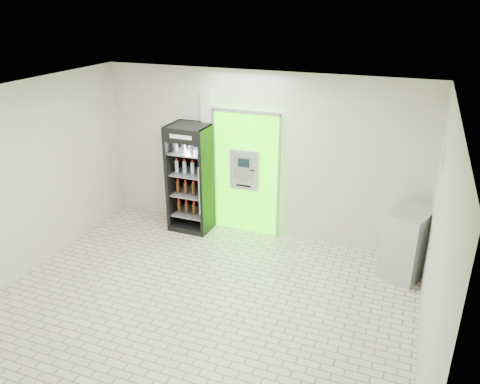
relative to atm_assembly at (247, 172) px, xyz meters
The scene contains 7 objects.
ground 2.69m from the atm_assembly, 85.26° to the right, with size 6.00×6.00×0.00m, color beige.
room_shell 2.51m from the atm_assembly, 85.26° to the right, with size 6.00×6.00×6.00m.
atm_assembly is the anchor object (origin of this frame).
pillar 0.79m from the atm_assembly, behind, with size 0.22×0.11×2.60m.
beverage_cooler 1.05m from the atm_assembly, 165.79° to the right, with size 0.76×0.72×2.03m.
steel_cabinet 3.02m from the atm_assembly, 10.57° to the right, with size 0.83×0.98×1.12m.
exit_sign 3.48m from the atm_assembly, 17.65° to the right, with size 0.02×0.22×0.26m.
Camera 1 is at (2.59, -5.14, 4.14)m, focal length 35.00 mm.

